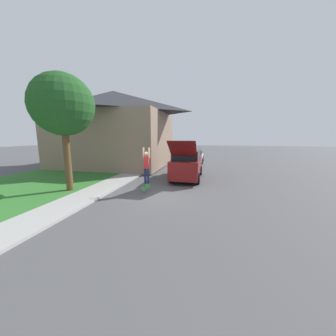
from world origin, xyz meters
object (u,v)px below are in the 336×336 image
object	(u,v)px
suv_parked	(187,163)
car_down_street	(195,157)
skateboard	(146,187)
skateboarder	(147,165)
lawn_tree_near	(63,106)

from	to	relation	value
suv_parked	car_down_street	xyz separation A→B (m)	(-0.13, 9.05, -0.44)
car_down_street	skateboard	xyz separation A→B (m)	(-1.68, -13.12, -0.41)
suv_parked	car_down_street	distance (m)	9.06
skateboarder	lawn_tree_near	bearing A→B (deg)	-171.54
lawn_tree_near	skateboard	bearing A→B (deg)	9.33
lawn_tree_near	skateboard	size ratio (longest dim) A/B	8.17
suv_parked	skateboard	bearing A→B (deg)	-113.96
lawn_tree_near	suv_parked	bearing A→B (deg)	37.96
car_down_street	skateboarder	world-z (taller)	skateboarder
lawn_tree_near	skateboarder	distance (m)	5.45
suv_parked	car_down_street	bearing A→B (deg)	90.80
car_down_street	skateboard	size ratio (longest dim) A/B	5.35
skateboarder	skateboard	distance (m)	1.28
lawn_tree_near	suv_parked	size ratio (longest dim) A/B	1.12
suv_parked	skateboard	world-z (taller)	suv_parked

